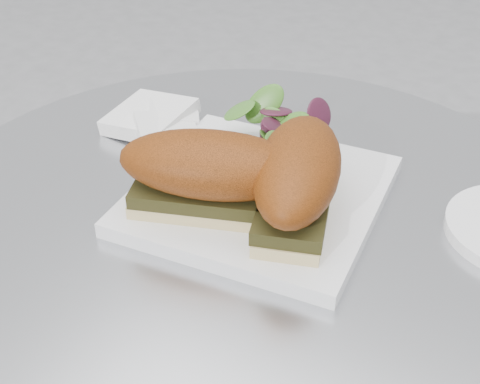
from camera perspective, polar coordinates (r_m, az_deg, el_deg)
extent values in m
cylinder|color=silver|center=(0.67, 0.37, -2.93)|extent=(0.70, 0.70, 0.02)
cube|color=white|center=(0.68, 1.66, -0.25)|extent=(0.27, 0.27, 0.02)
cube|color=#C6BD7C|center=(0.64, -2.32, -0.98)|extent=(0.17, 0.11, 0.01)
cube|color=black|center=(0.64, -2.35, 0.01)|extent=(0.16, 0.12, 0.01)
ellipsoid|color=#75300B|center=(0.62, -2.41, 2.36)|extent=(0.20, 0.14, 0.06)
cube|color=#C6BD7C|center=(0.64, 4.79, -1.32)|extent=(0.11, 0.16, 0.01)
cube|color=black|center=(0.63, 4.85, -0.34)|extent=(0.11, 0.16, 0.01)
ellipsoid|color=#75300B|center=(0.62, 4.99, 2.02)|extent=(0.13, 0.19, 0.06)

